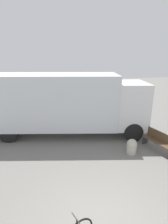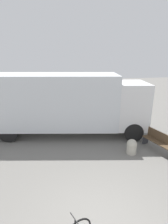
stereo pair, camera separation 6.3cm
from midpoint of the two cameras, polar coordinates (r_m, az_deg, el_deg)
delivery_truck at (r=9.73m, az=-7.11°, el=3.31°), size 9.34×3.80×3.39m
park_bench at (r=9.05m, az=23.58°, el=-8.71°), size 0.83×1.71×0.91m
bollard_near_bench at (r=8.43m, az=15.53°, el=-10.76°), size 0.46×0.46×0.71m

